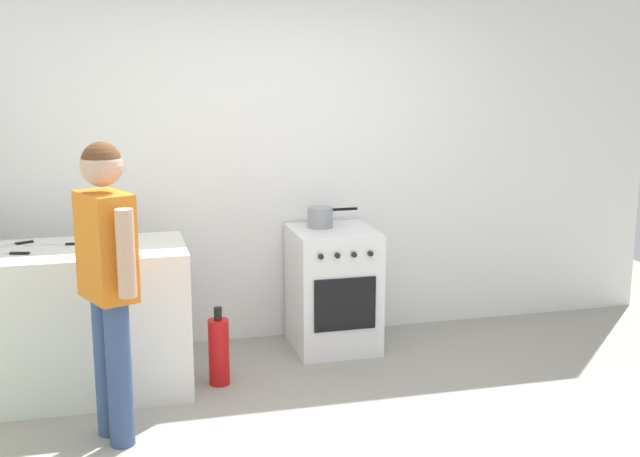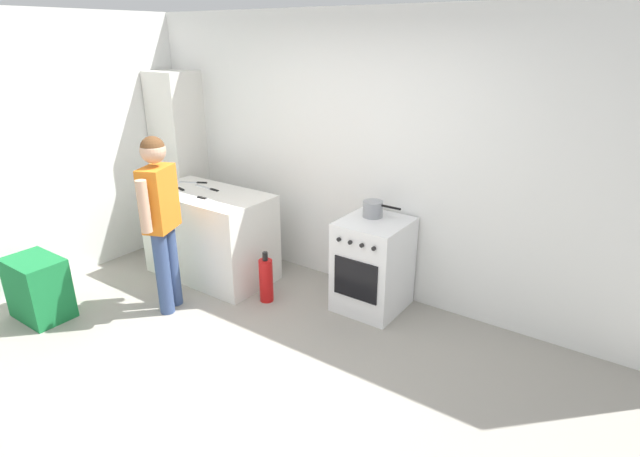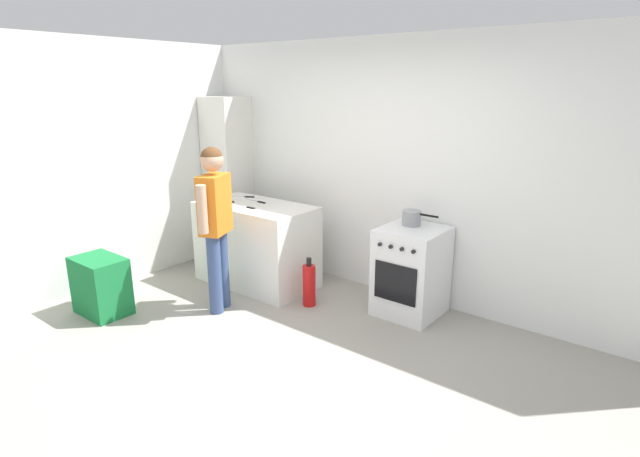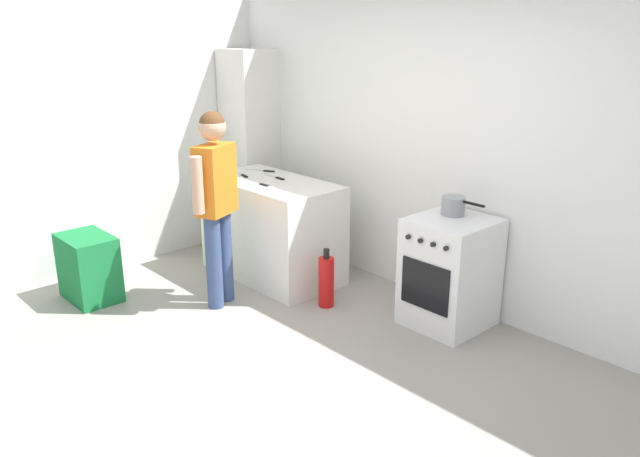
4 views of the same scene
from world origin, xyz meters
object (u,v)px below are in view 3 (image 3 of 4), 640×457
fire_extinguisher (309,285)px  knife_carving (227,200)px  pot (412,218)px  larder_cabinet (228,179)px  person (215,216)px  recycling_crate_lower (103,299)px  oven_left (411,271)px  knife_chef (242,197)px  knife_bread (255,201)px  knife_paring (253,208)px  recycling_crate_upper (99,272)px

fire_extinguisher → knife_carving: bearing=177.7°
pot → larder_cabinet: 2.58m
knife_carving → person: person is taller
person → recycling_crate_lower: bearing=-137.3°
oven_left → knife_chef: bearing=-174.3°
pot → fire_extinguisher: bearing=-144.9°
fire_extinguisher → knife_bread: bearing=167.4°
knife_paring → knife_carving: size_ratio=0.64×
knife_carving → knife_chef: bearing=86.4°
pot → person: person is taller
knife_paring → recycling_crate_upper: knife_paring is taller
knife_chef → recycling_crate_lower: bearing=-98.8°
pot → person: size_ratio=0.22×
recycling_crate_lower → fire_extinguisher: bearing=43.2°
fire_extinguisher → recycling_crate_lower: bearing=-136.8°
fire_extinguisher → recycling_crate_lower: size_ratio=0.96×
knife_carving → knife_bread: 0.33m
knife_bread → recycling_crate_lower: bearing=-108.4°
fire_extinguisher → pot: bearing=35.1°
knife_bread → recycling_crate_upper: knife_bread is taller
knife_carving → recycling_crate_lower: (-0.24, -1.42, -0.76)m
oven_left → recycling_crate_lower: (-2.33, -1.85, -0.29)m
knife_chef → recycling_crate_upper: size_ratio=0.56×
person → recycling_crate_upper: size_ratio=3.07×
person → pot: bearing=39.2°
pot → person: bearing=-140.8°
knife_carving → recycling_crate_lower: knife_carving is taller
knife_paring → recycling_crate_lower: bearing=-119.8°
knife_bread → fire_extinguisher: (0.93, -0.21, -0.69)m
fire_extinguisher → recycling_crate_lower: (-1.46, -1.37, -0.08)m
person → fire_extinguisher: (0.64, 0.61, -0.73)m
oven_left → knife_chef: size_ratio=2.94×
knife_paring → larder_cabinet: larder_cabinet is taller
larder_cabinet → knife_chef: bearing=-28.2°
oven_left → pot: 0.51m
knife_carving → fire_extinguisher: bearing=-2.3°
knife_chef → larder_cabinet: larder_cabinet is taller
fire_extinguisher → larder_cabinet: bearing=162.0°
knife_chef → person: person is taller
knife_paring → recycling_crate_lower: 1.70m
knife_paring → knife_chef: (-0.50, 0.32, -0.00)m
pot → knife_paring: pot is taller
oven_left → knife_bread: bearing=-171.5°
knife_paring → recycling_crate_upper: size_ratio=0.41×
knife_paring → person: person is taller
knife_carving → person: bearing=-48.5°
knife_paring → person: size_ratio=0.13×
knife_paring → knife_bread: bearing=131.8°
knife_bread → larder_cabinet: larder_cabinet is taller
knife_chef → fire_extinguisher: (1.20, -0.27, -0.69)m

